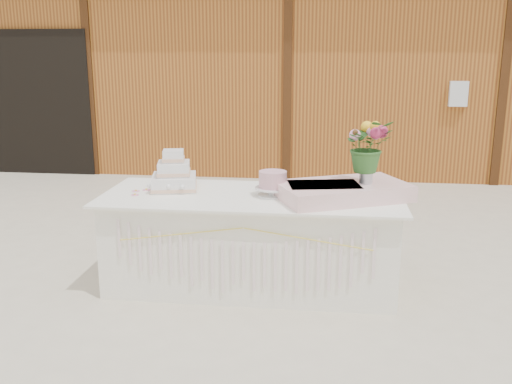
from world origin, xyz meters
TOP-DOWN VIEW (x-y plane):
  - ground at (0.00, 0.00)m, footprint 80.00×80.00m
  - barn at (-0.01, 5.99)m, footprint 12.60×4.60m
  - cake_table at (0.00, -0.00)m, footprint 2.40×1.00m
  - wedding_cake at (-0.66, 0.11)m, footprint 0.44×0.44m
  - pink_cake_stand at (0.17, -0.02)m, footprint 0.28×0.28m
  - satin_runner at (0.72, -0.03)m, footprint 1.13×0.93m
  - flower_vase at (0.90, -0.01)m, footprint 0.10×0.10m
  - bouquet at (0.90, -0.01)m, footprint 0.46×0.43m
  - loose_flowers at (-0.94, 0.01)m, footprint 0.23×0.33m

SIDE VIEW (x-z plane):
  - ground at x=0.00m, z-range 0.00..0.00m
  - cake_table at x=0.00m, z-range 0.00..0.77m
  - loose_flowers at x=-0.94m, z-range 0.77..0.79m
  - satin_runner at x=0.72m, z-range 0.77..0.89m
  - wedding_cake at x=-0.66m, z-range 0.72..1.05m
  - pink_cake_stand at x=0.17m, z-range 0.78..0.98m
  - flower_vase at x=0.90m, z-range 0.89..1.03m
  - bouquet at x=0.90m, z-range 1.03..1.44m
  - barn at x=-0.01m, z-range 0.03..3.33m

